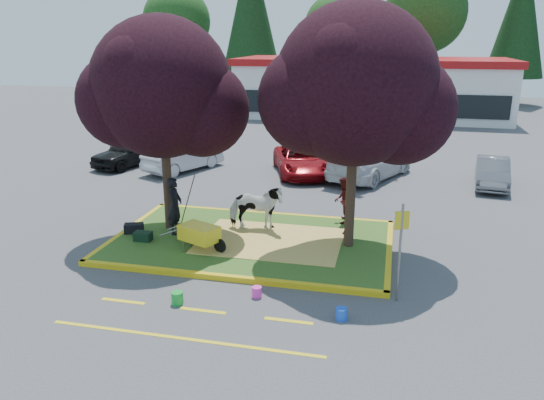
% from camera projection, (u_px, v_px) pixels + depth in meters
% --- Properties ---
extents(ground, '(90.00, 90.00, 0.00)m').
position_uv_depth(ground, '(251.00, 244.00, 16.03)').
color(ground, '#424244').
rests_on(ground, ground).
extents(median_island, '(8.00, 5.00, 0.15)m').
position_uv_depth(median_island, '(251.00, 241.00, 16.00)').
color(median_island, '#30531A').
rests_on(median_island, ground).
extents(curb_near, '(8.30, 0.16, 0.15)m').
position_uv_depth(curb_near, '(225.00, 278.00, 13.60)').
color(curb_near, gold).
rests_on(curb_near, ground).
extents(curb_far, '(8.30, 0.16, 0.15)m').
position_uv_depth(curb_far, '(271.00, 215.00, 18.40)').
color(curb_far, gold).
rests_on(curb_far, ground).
extents(curb_left, '(0.16, 5.30, 0.15)m').
position_uv_depth(curb_left, '(128.00, 231.00, 16.89)').
color(curb_left, gold).
rests_on(curb_left, ground).
extents(curb_right, '(0.16, 5.30, 0.15)m').
position_uv_depth(curb_right, '(389.00, 253.00, 15.12)').
color(curb_right, gold).
rests_on(curb_right, ground).
extents(straw_bedding, '(4.20, 3.00, 0.01)m').
position_uv_depth(straw_bedding, '(270.00, 241.00, 15.85)').
color(straw_bedding, '#E9CF60').
rests_on(straw_bedding, median_island).
extents(tree_purple_left, '(5.06, 4.20, 6.51)m').
position_uv_depth(tree_purple_left, '(162.00, 94.00, 15.69)').
color(tree_purple_left, black).
rests_on(tree_purple_left, median_island).
extents(tree_purple_right, '(5.30, 4.40, 6.82)m').
position_uv_depth(tree_purple_right, '(356.00, 93.00, 14.21)').
color(tree_purple_right, black).
rests_on(tree_purple_right, median_island).
extents(fire_lane_stripe_a, '(1.10, 0.12, 0.01)m').
position_uv_depth(fire_lane_stripe_a, '(123.00, 301.00, 12.55)').
color(fire_lane_stripe_a, yellow).
rests_on(fire_lane_stripe_a, ground).
extents(fire_lane_stripe_b, '(1.10, 0.12, 0.01)m').
position_uv_depth(fire_lane_stripe_b, '(203.00, 311.00, 12.12)').
color(fire_lane_stripe_b, yellow).
rests_on(fire_lane_stripe_b, ground).
extents(fire_lane_stripe_c, '(1.10, 0.12, 0.01)m').
position_uv_depth(fire_lane_stripe_c, '(289.00, 321.00, 11.69)').
color(fire_lane_stripe_c, yellow).
rests_on(fire_lane_stripe_c, ground).
extents(fire_lane_long, '(6.00, 0.10, 0.01)m').
position_uv_depth(fire_lane_long, '(183.00, 339.00, 11.00)').
color(fire_lane_long, yellow).
rests_on(fire_lane_long, ground).
extents(retail_building, '(20.40, 8.40, 4.40)m').
position_uv_depth(retail_building, '(371.00, 87.00, 40.96)').
color(retail_building, silver).
rests_on(retail_building, ground).
extents(treeline, '(46.58, 7.80, 14.63)m').
position_uv_depth(treeline, '(371.00, 16.00, 48.45)').
color(treeline, black).
rests_on(treeline, ground).
extents(cow, '(1.82, 1.03, 1.45)m').
position_uv_depth(cow, '(256.00, 208.00, 16.55)').
color(cow, white).
rests_on(cow, median_island).
extents(calf, '(1.02, 0.65, 0.42)m').
position_uv_depth(calf, '(192.00, 230.00, 16.13)').
color(calf, black).
rests_on(calf, median_island).
extents(handler, '(0.48, 0.68, 1.77)m').
position_uv_depth(handler, '(175.00, 206.00, 16.23)').
color(handler, black).
rests_on(handler, median_island).
extents(visitor_a, '(0.59, 0.75, 1.51)m').
position_uv_depth(visitor_a, '(343.00, 200.00, 17.22)').
color(visitor_a, '#491416').
rests_on(visitor_a, median_island).
extents(visitor_b, '(0.38, 0.68, 1.10)m').
position_uv_depth(visitor_b, '(348.00, 217.00, 16.24)').
color(visitor_b, black).
rests_on(visitor_b, median_island).
extents(wheelbarrow, '(1.97, 1.05, 0.75)m').
position_uv_depth(wheelbarrow, '(200.00, 233.00, 14.99)').
color(wheelbarrow, black).
rests_on(wheelbarrow, median_island).
extents(gear_bag_dark, '(0.65, 0.49, 0.29)m').
position_uv_depth(gear_bag_dark, '(134.00, 228.00, 16.47)').
color(gear_bag_dark, black).
rests_on(gear_bag_dark, median_island).
extents(gear_bag_green, '(0.51, 0.32, 0.27)m').
position_uv_depth(gear_bag_green, '(143.00, 236.00, 15.83)').
color(gear_bag_green, black).
rests_on(gear_bag_green, median_island).
extents(sign_post, '(0.33, 0.14, 2.41)m').
position_uv_depth(sign_post, '(400.00, 243.00, 12.15)').
color(sign_post, slate).
rests_on(sign_post, ground).
extents(bucket_green, '(0.34, 0.34, 0.30)m').
position_uv_depth(bucket_green, '(177.00, 298.00, 12.39)').
color(bucket_green, green).
rests_on(bucket_green, ground).
extents(bucket_pink, '(0.25, 0.25, 0.26)m').
position_uv_depth(bucket_pink, '(257.00, 292.00, 12.73)').
color(bucket_pink, '#FE38B5').
rests_on(bucket_pink, ground).
extents(bucket_blue, '(0.27, 0.27, 0.28)m').
position_uv_depth(bucket_blue, '(341.00, 314.00, 11.71)').
color(bucket_blue, blue).
rests_on(bucket_blue, ground).
extents(car_black, '(2.80, 4.35, 1.38)m').
position_uv_depth(car_black, '(130.00, 151.00, 25.56)').
color(car_black, black).
rests_on(car_black, ground).
extents(car_silver, '(2.97, 4.26, 1.33)m').
position_uv_depth(car_silver, '(184.00, 156.00, 24.58)').
color(car_silver, '#ABADB3').
rests_on(car_silver, ground).
extents(car_red, '(3.45, 4.96, 1.26)m').
position_uv_depth(car_red, '(301.00, 160.00, 23.93)').
color(car_red, maroon).
rests_on(car_red, ground).
extents(car_white, '(4.03, 5.65, 1.52)m').
position_uv_depth(car_white, '(370.00, 161.00, 23.27)').
color(car_white, silver).
rests_on(car_white, ground).
extents(car_grey, '(1.68, 3.75, 1.19)m').
position_uv_depth(car_grey, '(492.00, 172.00, 21.97)').
color(car_grey, '#5A5C62').
rests_on(car_grey, ground).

